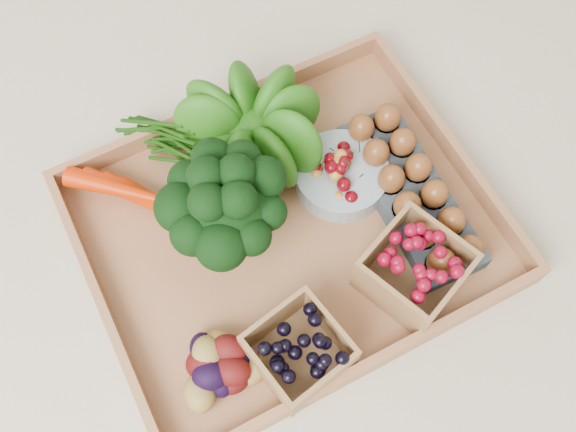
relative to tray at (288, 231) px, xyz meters
name	(u,v)px	position (x,y,z in m)	size (l,w,h in m)	color
ground	(288,233)	(0.00, 0.00, -0.01)	(4.00, 4.00, 0.00)	beige
tray	(288,231)	(0.00, 0.00, 0.00)	(0.55, 0.45, 0.01)	#A86F46
carrots	(150,200)	(-0.16, 0.12, 0.03)	(0.20, 0.14, 0.05)	red
lettuce	(251,126)	(0.01, 0.13, 0.08)	(0.14, 0.14, 0.14)	#1C590D
broccoli	(228,219)	(-0.08, 0.02, 0.07)	(0.17, 0.17, 0.13)	black
cherry_bowl	(341,176)	(0.10, 0.03, 0.03)	(0.14, 0.14, 0.04)	#8C9EA5
egg_carton	(409,195)	(0.17, -0.04, 0.02)	(0.10, 0.27, 0.03)	#373F46
potatoes	(220,362)	(-0.16, -0.13, 0.04)	(0.12, 0.12, 0.07)	#400A0A
punnet_blackberry	(298,351)	(-0.07, -0.17, 0.04)	(0.11, 0.11, 0.07)	black
punnet_raspberry	(414,270)	(0.11, -0.14, 0.05)	(0.12, 0.12, 0.08)	maroon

